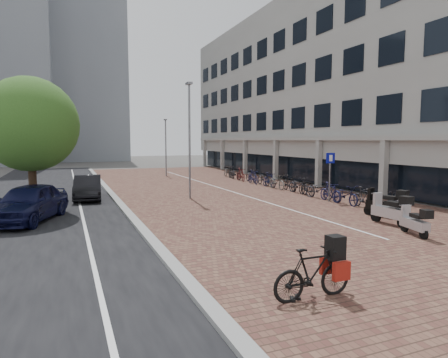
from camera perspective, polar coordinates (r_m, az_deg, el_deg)
ground at (r=14.99m, az=8.79°, el=-7.08°), size 140.00×140.00×0.00m
plaza_brick at (r=26.51m, az=-0.91°, el=-1.41°), size 14.50×42.00×0.04m
street_asphalt at (r=24.77m, az=-25.37°, el=-2.49°), size 8.00×50.00×0.03m
curb at (r=24.84m, az=-16.36°, el=-1.99°), size 0.35×42.00×0.14m
lane_line at (r=24.73m, az=-20.74°, el=-2.28°), size 0.12×44.00×0.00m
parking_line at (r=26.58m, az=-0.51°, el=-1.34°), size 0.10×30.00×0.00m
office_building at (r=35.51m, az=13.78°, el=13.88°), size 8.40×40.00×15.00m
bg_towers at (r=62.73m, az=-29.15°, el=14.80°), size 33.00×23.00×32.00m
car_navy at (r=17.65m, az=-26.82°, el=-3.12°), size 3.33×4.92×1.56m
car_dark at (r=22.96m, az=-19.43°, el=-1.19°), size 1.72×4.17×1.34m
hero_bike at (r=8.43m, az=12.94°, el=-13.28°), size 1.86×0.53×1.31m
shoes at (r=8.48m, az=10.53°, el=-17.03°), size 0.38×0.35×0.08m
scooter_front at (r=16.41m, az=23.23°, el=-4.16°), size 0.67×1.83×1.24m
scooter_mid at (r=17.93m, az=22.58°, el=-3.31°), size 1.18×1.91×1.25m
scooter_back at (r=14.96m, az=26.25°, el=-5.62°), size 0.82×1.57×1.03m
parking_sign at (r=21.33m, az=15.35°, el=1.46°), size 0.55×0.09×2.64m
lamp_near at (r=21.82m, az=-5.10°, el=5.46°), size 0.12×0.12×6.42m
lamp_far at (r=36.09m, az=-8.56°, el=4.52°), size 0.12×0.12×5.18m
street_tree at (r=19.51m, az=-26.36°, el=6.85°), size 4.21×4.21×6.12m
bike_row at (r=26.46m, az=8.04°, el=-0.37°), size 1.25×20.42×1.05m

